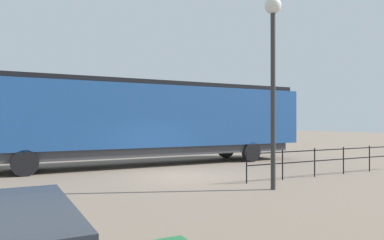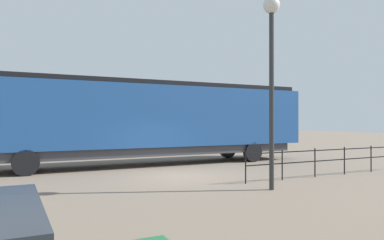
% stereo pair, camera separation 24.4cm
% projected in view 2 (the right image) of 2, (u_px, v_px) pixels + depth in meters
% --- Properties ---
extents(ground_plane, '(120.00, 120.00, 0.00)m').
position_uv_depth(ground_plane, '(179.00, 176.00, 15.03)').
color(ground_plane, '#756656').
extents(locomotive, '(2.91, 18.16, 4.33)m').
position_uv_depth(locomotive, '(157.00, 119.00, 19.08)').
color(locomotive, navy).
rests_on(locomotive, ground_plane).
extents(lamp_post, '(0.56, 0.56, 6.43)m').
position_uv_depth(lamp_post, '(272.00, 50.00, 11.99)').
color(lamp_post, '#2D2D2D').
rests_on(lamp_post, ground_plane).
extents(platform_fence, '(0.05, 8.64, 1.18)m').
position_uv_depth(platform_fence, '(330.00, 158.00, 15.09)').
color(platform_fence, black).
rests_on(platform_fence, ground_plane).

